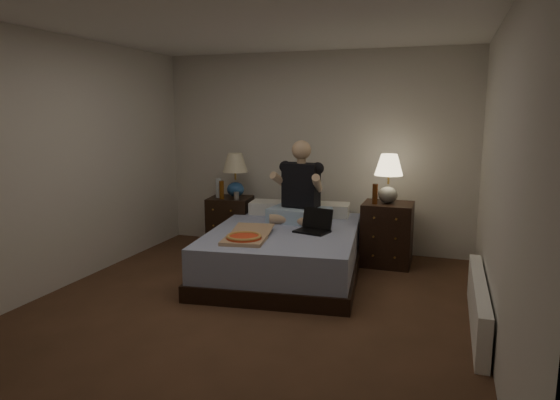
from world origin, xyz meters
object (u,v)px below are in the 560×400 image
(lamp_left, at_px, (235,175))
(person, at_px, (300,182))
(lamp_right, at_px, (388,179))
(beer_bottle_left, at_px, (222,190))
(pizza_box, at_px, (244,238))
(radiator, at_px, (478,304))
(nightstand_left, at_px, (230,223))
(bed, at_px, (285,252))
(laptop, at_px, (312,221))
(soda_can, at_px, (236,196))
(nightstand_right, at_px, (387,234))
(beer_bottle_right, at_px, (375,194))
(water_bottle, at_px, (218,188))

(lamp_left, distance_m, person, 1.07)
(lamp_right, bearing_deg, beer_bottle_left, -176.68)
(pizza_box, bearing_deg, radiator, -13.13)
(nightstand_left, relative_size, lamp_left, 1.21)
(bed, distance_m, beer_bottle_left, 1.31)
(laptop, bearing_deg, lamp_left, 159.12)
(soda_can, xyz_separation_m, radiator, (2.75, -1.41, -0.53))
(nightstand_left, xyz_separation_m, nightstand_right, (1.99, -0.03, 0.02))
(soda_can, relative_size, person, 0.11)
(beer_bottle_left, bearing_deg, soda_can, -2.74)
(beer_bottle_right, bearing_deg, nightstand_left, 175.93)
(pizza_box, bearing_deg, beer_bottle_left, 114.53)
(beer_bottle_right, distance_m, laptop, 0.90)
(pizza_box, height_order, radiator, pizza_box)
(water_bottle, distance_m, beer_bottle_right, 1.98)
(lamp_left, relative_size, pizza_box, 0.74)
(radiator, bearing_deg, soda_can, 152.92)
(water_bottle, height_order, laptop, water_bottle)
(bed, bearing_deg, pizza_box, -114.33)
(bed, bearing_deg, lamp_right, 29.32)
(nightstand_left, distance_m, lamp_left, 0.63)
(laptop, height_order, pizza_box, laptop)
(soda_can, xyz_separation_m, beer_bottle_left, (-0.20, 0.01, 0.06))
(soda_can, relative_size, laptop, 0.29)
(water_bottle, xyz_separation_m, beer_bottle_right, (1.98, -0.07, 0.04))
(nightstand_left, distance_m, lamp_right, 2.09)
(pizza_box, distance_m, radiator, 2.17)
(beer_bottle_right, xyz_separation_m, pizza_box, (-1.08, -1.26, -0.29))
(person, bearing_deg, soda_can, 173.65)
(beer_bottle_right, height_order, laptop, beer_bottle_right)
(nightstand_left, height_order, nightstand_right, nightstand_right)
(water_bottle, distance_m, soda_can, 0.31)
(lamp_right, xyz_separation_m, person, (-0.96, -0.32, -0.03))
(bed, relative_size, beer_bottle_right, 8.81)
(soda_can, relative_size, pizza_box, 0.13)
(beer_bottle_right, bearing_deg, bed, -144.79)
(water_bottle, height_order, beer_bottle_right, beer_bottle_right)
(water_bottle, xyz_separation_m, beer_bottle_left, (0.08, -0.08, -0.01))
(laptop, bearing_deg, pizza_box, -117.59)
(beer_bottle_left, bearing_deg, lamp_right, 3.32)
(lamp_right, relative_size, water_bottle, 2.24)
(nightstand_left, bearing_deg, radiator, -35.43)
(person, bearing_deg, radiator, -26.39)
(beer_bottle_left, xyz_separation_m, pizza_box, (0.82, -1.25, -0.25))
(beer_bottle_left, height_order, radiator, beer_bottle_left)
(nightstand_right, xyz_separation_m, laptop, (-0.69, -0.78, 0.26))
(nightstand_left, bearing_deg, water_bottle, -163.85)
(beer_bottle_right, bearing_deg, water_bottle, 177.85)
(lamp_left, distance_m, soda_can, 0.34)
(lamp_right, xyz_separation_m, water_bottle, (-2.11, -0.04, -0.20))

